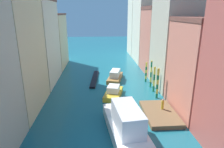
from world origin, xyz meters
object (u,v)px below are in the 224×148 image
waterfront_dock (160,113)px  motorboat_1 (115,76)px  vaporetto_white (127,128)px  mooring_pole_0 (158,83)px  mooring_pole_2 (151,74)px  gondola_black (95,79)px  person_on_dock (163,104)px  mooring_pole_3 (146,72)px  mooring_pole_1 (154,79)px  motorboat_0 (113,92)px

waterfront_dock → motorboat_1: 15.72m
vaporetto_white → motorboat_1: vaporetto_white is taller
mooring_pole_0 → motorboat_1: (-5.86, 9.46, -1.77)m
mooring_pole_2 → waterfront_dock: bearing=-98.0°
gondola_black → mooring_pole_0: bearing=-44.7°
waterfront_dock → motorboat_1: bearing=107.2°
waterfront_dock → person_on_dock: person_on_dock is taller
mooring_pole_3 → gondola_black: size_ratio=0.38×
person_on_dock → mooring_pole_2: mooring_pole_2 is taller
mooring_pole_2 → gondola_black: (-10.29, 4.98, -2.37)m
mooring_pole_0 → gondola_black: mooring_pole_0 is taller
vaporetto_white → mooring_pole_1: bearing=63.3°
mooring_pole_0 → mooring_pole_1: 2.76m
mooring_pole_3 → vaporetto_white: 19.38m
mooring_pole_0 → vaporetto_white: size_ratio=0.40×
person_on_dock → motorboat_0: (-6.19, 6.12, -0.58)m
mooring_pole_2 → vaporetto_white: bearing=-113.4°
person_on_dock → mooring_pole_3: 12.87m
mooring_pole_0 → mooring_pole_1: (0.24, 2.74, -0.25)m
mooring_pole_0 → motorboat_1: mooring_pole_0 is taller
mooring_pole_3 → motorboat_1: 6.29m
mooring_pole_3 → vaporetto_white: mooring_pole_3 is taller
waterfront_dock → mooring_pole_3: (1.32, 13.49, 1.78)m
mooring_pole_2 → motorboat_1: mooring_pole_2 is taller
mooring_pole_0 → vaporetto_white: (-6.32, -10.32, -1.21)m
waterfront_dock → motorboat_0: 8.84m
waterfront_dock → mooring_pole_0: size_ratio=1.43×
gondola_black → mooring_pole_2: bearing=-25.8°
mooring_pole_0 → motorboat_0: (-6.86, 1.24, -1.89)m
mooring_pole_2 → motorboat_0: bearing=-152.6°
person_on_dock → motorboat_0: size_ratio=0.25×
mooring_pole_0 → gondola_black: bearing=135.3°
person_on_dock → mooring_pole_1: size_ratio=0.33×
person_on_dock → mooring_pole_2: size_ratio=0.29×
person_on_dock → vaporetto_white: 7.85m
mooring_pole_0 → motorboat_0: bearing=169.7°
motorboat_1 → person_on_dock: bearing=-70.1°
motorboat_1 → mooring_pole_1: bearing=-47.8°
mooring_pole_3 → person_on_dock: bearing=-93.5°
waterfront_dock → motorboat_1: motorboat_1 is taller
motorboat_1 → vaporetto_white: bearing=-91.4°
gondola_black → motorboat_0: size_ratio=1.76×
mooring_pole_3 → vaporetto_white: (-6.44, -18.26, -0.72)m
person_on_dock → mooring_pole_3: (0.79, 12.82, 0.82)m
mooring_pole_1 → person_on_dock: bearing=-96.8°
mooring_pole_3 → waterfront_dock: bearing=-95.6°
person_on_dock → mooring_pole_0: size_ratio=0.30×
vaporetto_white → person_on_dock: bearing=44.0°
mooring_pole_2 → mooring_pole_3: 3.04m
waterfront_dock → motorboat_0: motorboat_0 is taller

